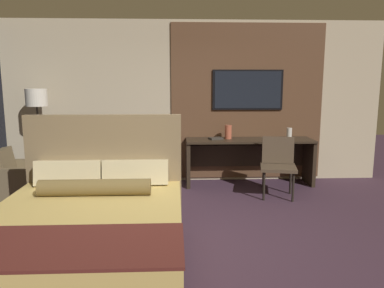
# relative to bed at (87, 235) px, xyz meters

# --- Properties ---
(ground_plane) EXTENTS (16.00, 16.00, 0.00)m
(ground_plane) POSITION_rel_bed_xyz_m (0.87, 0.67, -0.36)
(ground_plane) COLOR #3D2838
(wall_back_tv_panel) EXTENTS (7.20, 0.09, 2.80)m
(wall_back_tv_panel) POSITION_rel_bed_xyz_m (1.06, 3.26, 1.04)
(wall_back_tv_panel) COLOR #BCAD8E
(wall_back_tv_panel) RESTS_ON ground_plane
(bed) EXTENTS (1.79, 2.19, 1.39)m
(bed) POSITION_rel_bed_xyz_m (0.00, 0.00, 0.00)
(bed) COLOR #33281E
(bed) RESTS_ON ground_plane
(desk) EXTENTS (2.16, 0.58, 0.79)m
(desk) POSITION_rel_bed_xyz_m (2.09, 2.96, 0.19)
(desk) COLOR #2D2319
(desk) RESTS_ON ground_plane
(tv) EXTENTS (1.23, 0.04, 0.69)m
(tv) POSITION_rel_bed_xyz_m (2.09, 3.19, 1.26)
(tv) COLOR black
(desk_chair) EXTENTS (0.62, 0.62, 0.91)m
(desk_chair) POSITION_rel_bed_xyz_m (2.42, 2.27, 0.19)
(desk_chair) COLOR #4C3D2D
(desk_chair) RESTS_ON ground_plane
(armchair_by_window) EXTENTS (0.77, 0.78, 0.79)m
(armchair_by_window) POSITION_rel_bed_xyz_m (-1.46, 2.19, -0.09)
(armchair_by_window) COLOR brown
(armchair_by_window) RESTS_ON ground_plane
(floor_lamp) EXTENTS (0.34, 0.34, 1.65)m
(floor_lamp) POSITION_rel_bed_xyz_m (-1.41, 2.86, 1.02)
(floor_lamp) COLOR #282623
(floor_lamp) RESTS_ON ground_plane
(vase_tall) EXTENTS (0.12, 0.12, 0.23)m
(vase_tall) POSITION_rel_bed_xyz_m (1.73, 2.99, 0.55)
(vase_tall) COLOR #B2563D
(vase_tall) RESTS_ON desk
(vase_short) EXTENTS (0.09, 0.09, 0.19)m
(vase_short) POSITION_rel_bed_xyz_m (2.77, 2.92, 0.52)
(vase_short) COLOR silver
(vase_short) RESTS_ON desk
(book) EXTENTS (0.26, 0.22, 0.03)m
(book) POSITION_rel_bed_xyz_m (1.51, 2.94, 0.44)
(book) COLOR #332D28
(book) RESTS_ON desk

